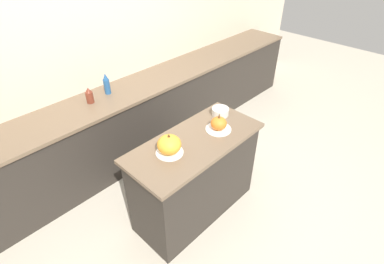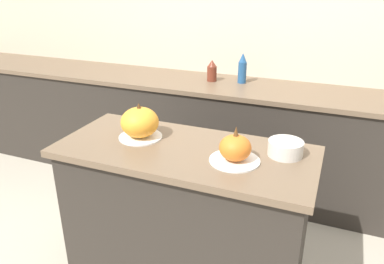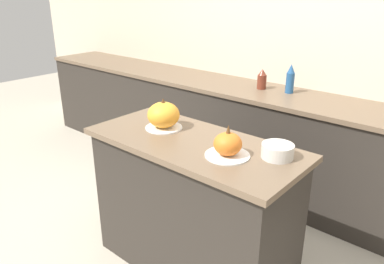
% 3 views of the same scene
% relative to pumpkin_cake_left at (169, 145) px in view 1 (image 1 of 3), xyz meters
% --- Properties ---
extents(ground_plane, '(12.00, 12.00, 0.00)m').
position_rel_pumpkin_cake_left_xyz_m(ground_plane, '(0.27, -0.04, -0.97)').
color(ground_plane, '#BCB29E').
extents(wall_back, '(8.00, 0.06, 2.50)m').
position_rel_pumpkin_cake_left_xyz_m(wall_back, '(0.27, 1.48, 0.28)').
color(wall_back, beige).
rests_on(wall_back, ground_plane).
extents(kitchen_island, '(1.29, 0.58, 0.89)m').
position_rel_pumpkin_cake_left_xyz_m(kitchen_island, '(0.27, -0.04, -0.53)').
color(kitchen_island, '#2D2823').
rests_on(kitchen_island, ground_plane).
extents(back_counter, '(6.00, 0.60, 0.90)m').
position_rel_pumpkin_cake_left_xyz_m(back_counter, '(0.27, 1.15, -0.52)').
color(back_counter, '#2D2823').
rests_on(back_counter, ground_plane).
extents(pumpkin_cake_left, '(0.23, 0.23, 0.19)m').
position_rel_pumpkin_cake_left_xyz_m(pumpkin_cake_left, '(0.00, 0.00, 0.00)').
color(pumpkin_cake_left, white).
rests_on(pumpkin_cake_left, kitchen_island).
extents(pumpkin_cake_right, '(0.24, 0.24, 0.17)m').
position_rel_pumpkin_cake_left_xyz_m(pumpkin_cake_right, '(0.54, -0.08, -0.02)').
color(pumpkin_cake_right, white).
rests_on(pumpkin_cake_right, kitchen_island).
extents(bottle_tall, '(0.07, 0.07, 0.24)m').
position_rel_pumpkin_cake_left_xyz_m(bottle_tall, '(0.22, 1.24, 0.04)').
color(bottle_tall, '#235184').
rests_on(bottle_tall, back_counter).
extents(bottle_short, '(0.08, 0.08, 0.17)m').
position_rel_pumpkin_cake_left_xyz_m(bottle_short, '(-0.02, 1.20, 0.01)').
color(bottle_short, maroon).
rests_on(bottle_short, back_counter).
extents(mixing_bowl, '(0.17, 0.17, 0.07)m').
position_rel_pumpkin_cake_left_xyz_m(mixing_bowl, '(0.74, 0.08, -0.05)').
color(mixing_bowl, beige).
rests_on(mixing_bowl, kitchen_island).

